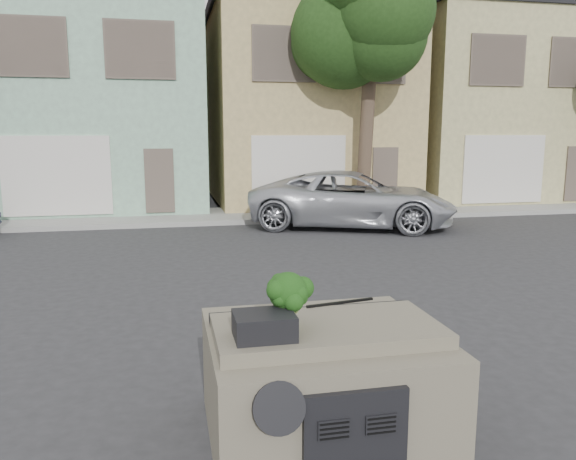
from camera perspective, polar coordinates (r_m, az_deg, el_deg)
name	(u,v)px	position (r m, az deg, el deg)	size (l,w,h in m)	color
ground_plane	(265,327)	(8.13, -2.33, -9.78)	(120.00, 120.00, 0.00)	#303033
sidewalk	(210,216)	(18.29, -7.95, 1.40)	(40.00, 3.00, 0.15)	gray
townhouse_mint	(103,104)	(22.18, -18.24, 12.06)	(7.20, 8.20, 7.55)	#8DB99C
townhouse_tan	(302,106)	(22.70, 1.40, 12.47)	(7.20, 8.20, 7.55)	tan
townhouse_beige	(474,108)	(25.51, 18.37, 11.70)	(7.20, 8.20, 7.55)	tan
silver_pickup	(352,227)	(16.58, 6.50, 0.30)	(2.72, 5.91, 1.64)	silver
tree_near	(367,84)	(18.52, 8.03, 14.46)	(4.40, 4.00, 8.50)	#1F3E15
car_dashboard	(322,378)	(5.20, 3.47, -14.81)	(2.00, 1.80, 1.12)	#6B6452
instrument_hump	(264,325)	(4.52, -2.44, -9.66)	(0.48, 0.38, 0.20)	black
wiper_arm	(340,303)	(5.41, 5.33, -7.36)	(0.70, 0.03, 0.02)	black
broccoli	(288,299)	(4.70, -0.01, -7.04)	(0.39, 0.39, 0.48)	#15370F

